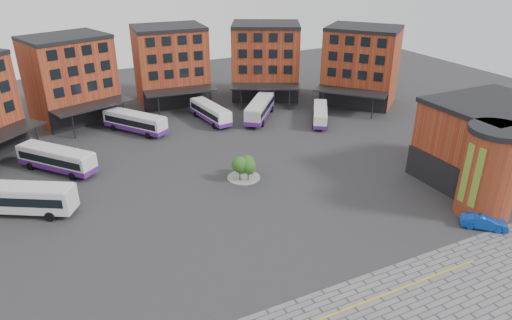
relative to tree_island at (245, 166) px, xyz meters
name	(u,v)px	position (x,y,z in m)	size (l,w,h in m)	color
ground	(272,227)	(-2.06, -11.62, -1.93)	(160.00, 160.00, 0.00)	#28282B
yellow_line	(367,301)	(-0.06, -25.62, -1.90)	(26.00, 0.15, 0.02)	gold
main_building	(142,83)	(-6.83, 26.63, 5.30)	(94.14, 42.48, 14.60)	brown
east_building	(488,147)	(26.65, -14.67, 3.37)	(17.40, 15.40, 10.60)	brown
tree_island	(245,166)	(0.00, 0.00, 0.00)	(4.40, 4.40, 3.47)	gray
bus_a	(19,197)	(-26.78, 3.46, 0.19)	(12.36, 8.77, 3.56)	silver
bus_b	(57,159)	(-22.11, 13.40, -0.12)	(9.76, 10.77, 3.34)	silver
bus_c	(135,122)	(-9.33, 23.30, -0.15)	(8.97, 10.99, 3.28)	silver
bus_d	(210,112)	(3.69, 22.80, -0.25)	(3.97, 11.20, 3.09)	white
bus_e	(260,108)	(12.21, 20.36, -0.06)	(9.91, 11.28, 3.45)	silver
bus_f	(320,114)	(20.77, 13.96, -0.42)	(7.26, 9.53, 2.78)	white
blue_car	(484,222)	(18.69, -21.90, -1.14)	(1.67, 4.80, 1.58)	#0C36A1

